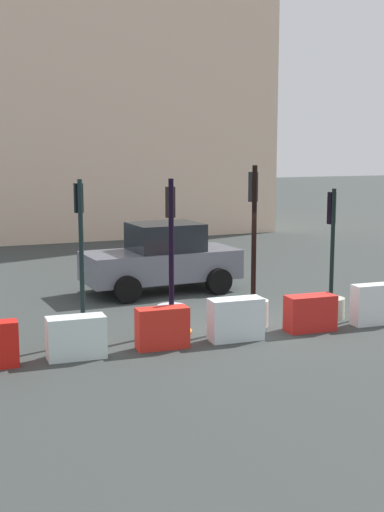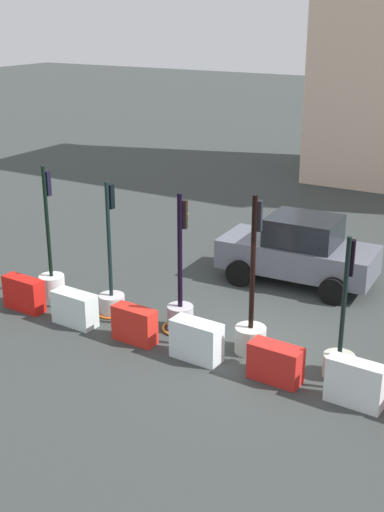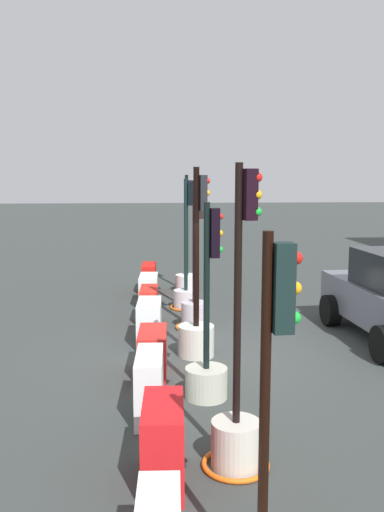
% 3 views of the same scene
% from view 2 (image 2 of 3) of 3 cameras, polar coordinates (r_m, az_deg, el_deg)
% --- Properties ---
extents(ground_plane, '(120.00, 120.00, 0.00)m').
position_cam_2_polar(ground_plane, '(14.88, 5.50, -7.83)').
color(ground_plane, '#343A38').
extents(traffic_light_0, '(0.66, 0.66, 3.38)m').
position_cam_2_polar(traffic_light_0, '(17.71, -11.87, -1.38)').
color(traffic_light_0, silver).
rests_on(traffic_light_0, ground_plane).
extents(traffic_light_1, '(0.82, 0.82, 3.28)m').
position_cam_2_polar(traffic_light_1, '(16.37, -6.85, -3.10)').
color(traffic_light_1, silver).
rests_on(traffic_light_1, ground_plane).
extents(traffic_light_2, '(0.87, 0.87, 3.26)m').
position_cam_2_polar(traffic_light_2, '(15.41, -0.99, -4.41)').
color(traffic_light_2, '#B0A9B1').
rests_on(traffic_light_2, ground_plane).
extents(traffic_light_3, '(0.67, 0.67, 3.51)m').
position_cam_2_polar(traffic_light_3, '(14.47, 5.04, -5.86)').
color(traffic_light_3, beige).
rests_on(traffic_light_3, ground_plane).
extents(traffic_light_4, '(0.64, 0.64, 2.97)m').
position_cam_2_polar(traffic_light_4, '(13.86, 12.46, -7.96)').
color(traffic_light_4, '#AFB19E').
rests_on(traffic_light_4, ground_plane).
extents(construction_barrier_0, '(1.11, 0.44, 0.83)m').
position_cam_2_polar(construction_barrier_0, '(16.98, -14.09, -3.13)').
color(construction_barrier_0, red).
rests_on(construction_barrier_0, ground_plane).
extents(construction_barrier_1, '(1.11, 0.51, 0.80)m').
position_cam_2_polar(construction_barrier_1, '(15.96, -9.94, -4.43)').
color(construction_barrier_1, silver).
rests_on(construction_barrier_1, ground_plane).
extents(construction_barrier_2, '(1.04, 0.44, 0.81)m').
position_cam_2_polar(construction_barrier_2, '(14.99, -4.91, -5.84)').
color(construction_barrier_2, red).
rests_on(construction_barrier_2, ground_plane).
extents(construction_barrier_3, '(1.12, 0.52, 0.86)m').
position_cam_2_polar(construction_barrier_3, '(14.21, 0.38, -7.20)').
color(construction_barrier_3, silver).
rests_on(construction_barrier_3, ground_plane).
extents(construction_barrier_4, '(1.09, 0.52, 0.77)m').
position_cam_2_polar(construction_barrier_4, '(13.57, 7.11, -9.01)').
color(construction_barrier_4, red).
rests_on(construction_barrier_4, ground_plane).
extents(construction_barrier_5, '(1.10, 0.42, 0.90)m').
position_cam_2_polar(construction_barrier_5, '(13.04, 13.68, -10.47)').
color(construction_barrier_5, silver).
rests_on(construction_barrier_5, ground_plane).
extents(car_grey_saloon, '(4.22, 2.26, 1.86)m').
position_cam_2_polar(car_grey_saloon, '(18.15, 9.07, 0.42)').
color(car_grey_saloon, slate).
rests_on(car_grey_saloon, ground_plane).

